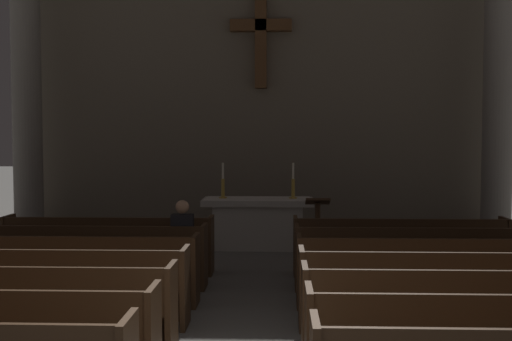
{
  "coord_description": "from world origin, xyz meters",
  "views": [
    {
      "loc": [
        0.43,
        -4.62,
        2.29
      ],
      "look_at": [
        0.0,
        7.03,
        1.63
      ],
      "focal_mm": 44.96,
      "sensor_mm": 36.0,
      "label": 1
    }
  ],
  "objects_px": {
    "lectern": "(318,231)",
    "pew_left_row_6": "(92,256)",
    "pew_right_row_5": "(427,272)",
    "lone_worshipper": "(183,241)",
    "pew_left_row_7": "(109,245)",
    "pew_right_row_7": "(400,246)",
    "pew_right_row_3": "(470,312)",
    "pew_right_row_4": "(446,290)",
    "altar": "(258,222)",
    "candlestick_right": "(293,187)",
    "column_left_fourth": "(27,85)",
    "candlestick_left": "(223,187)",
    "pew_left_row_5": "(71,269)",
    "column_right_fourth": "(499,83)",
    "pew_left_row_3": "(11,308)",
    "pew_left_row_4": "(45,286)",
    "pew_right_row_6": "(412,258)"
  },
  "relations": [
    {
      "from": "pew_left_row_6",
      "to": "altar",
      "type": "xyz_separation_m",
      "value": [
        2.37,
        3.35,
        0.06
      ]
    },
    {
      "from": "pew_left_row_3",
      "to": "lone_worshipper",
      "type": "distance_m",
      "value": 3.22
    },
    {
      "from": "lectern",
      "to": "pew_right_row_6",
      "type": "bearing_deg",
      "value": -59.77
    },
    {
      "from": "pew_left_row_7",
      "to": "pew_right_row_7",
      "type": "distance_m",
      "value": 4.74
    },
    {
      "from": "candlestick_right",
      "to": "lectern",
      "type": "xyz_separation_m",
      "value": [
        0.42,
        -1.2,
        -0.69
      ]
    },
    {
      "from": "pew_left_row_3",
      "to": "pew_left_row_5",
      "type": "relative_size",
      "value": 1.0
    },
    {
      "from": "pew_left_row_5",
      "to": "pew_left_row_6",
      "type": "height_order",
      "value": "same"
    },
    {
      "from": "pew_right_row_3",
      "to": "column_left_fourth",
      "type": "height_order",
      "value": "column_left_fourth"
    },
    {
      "from": "pew_left_row_6",
      "to": "pew_left_row_7",
      "type": "relative_size",
      "value": 1.0
    },
    {
      "from": "pew_right_row_6",
      "to": "column_left_fourth",
      "type": "distance_m",
      "value": 8.96
    },
    {
      "from": "pew_left_row_3",
      "to": "column_left_fourth",
      "type": "xyz_separation_m",
      "value": [
        -2.62,
        7.11,
        2.87
      ]
    },
    {
      "from": "pew_right_row_3",
      "to": "lone_worshipper",
      "type": "height_order",
      "value": "lone_worshipper"
    },
    {
      "from": "pew_right_row_4",
      "to": "pew_right_row_5",
      "type": "height_order",
      "value": "same"
    },
    {
      "from": "pew_left_row_4",
      "to": "column_left_fourth",
      "type": "bearing_deg",
      "value": 113.09
    },
    {
      "from": "pew_right_row_4",
      "to": "candlestick_right",
      "type": "bearing_deg",
      "value": 107.61
    },
    {
      "from": "pew_right_row_3",
      "to": "pew_right_row_4",
      "type": "distance_m",
      "value": 0.96
    },
    {
      "from": "pew_right_row_6",
      "to": "lone_worshipper",
      "type": "relative_size",
      "value": 2.59
    },
    {
      "from": "pew_right_row_5",
      "to": "altar",
      "type": "bearing_deg",
      "value": 118.84
    },
    {
      "from": "pew_right_row_5",
      "to": "column_right_fourth",
      "type": "xyz_separation_m",
      "value": [
        2.62,
        5.19,
        2.87
      ]
    },
    {
      "from": "pew_right_row_5",
      "to": "column_left_fourth",
      "type": "relative_size",
      "value": 0.5
    },
    {
      "from": "altar",
      "to": "lone_worshipper",
      "type": "distance_m",
      "value": 3.46
    },
    {
      "from": "pew_left_row_4",
      "to": "column_right_fourth",
      "type": "bearing_deg",
      "value": 39.89
    },
    {
      "from": "pew_left_row_7",
      "to": "column_right_fourth",
      "type": "distance_m",
      "value": 8.55
    },
    {
      "from": "lone_worshipper",
      "to": "pew_right_row_5",
      "type": "bearing_deg",
      "value": -16.45
    },
    {
      "from": "candlestick_right",
      "to": "pew_right_row_5",
      "type": "bearing_deg",
      "value": -68.8
    },
    {
      "from": "pew_left_row_4",
      "to": "column_right_fourth",
      "type": "distance_m",
      "value": 10.01
    },
    {
      "from": "pew_left_row_5",
      "to": "column_right_fourth",
      "type": "height_order",
      "value": "column_right_fourth"
    },
    {
      "from": "lone_worshipper",
      "to": "pew_left_row_6",
      "type": "bearing_deg",
      "value": -178.39
    },
    {
      "from": "pew_right_row_5",
      "to": "candlestick_right",
      "type": "distance_m",
      "value": 4.68
    },
    {
      "from": "pew_left_row_6",
      "to": "pew_right_row_4",
      "type": "xyz_separation_m",
      "value": [
        4.74,
        -1.91,
        0.0
      ]
    },
    {
      "from": "pew_left_row_3",
      "to": "lone_worshipper",
      "type": "bearing_deg",
      "value": 64.78
    },
    {
      "from": "column_left_fourth",
      "to": "altar",
      "type": "distance_m",
      "value": 5.8
    },
    {
      "from": "column_left_fourth",
      "to": "candlestick_left",
      "type": "xyz_separation_m",
      "value": [
        4.29,
        -0.89,
        -2.11
      ]
    },
    {
      "from": "pew_left_row_7",
      "to": "pew_right_row_3",
      "type": "bearing_deg",
      "value": -38.92
    },
    {
      "from": "pew_left_row_7",
      "to": "candlestick_right",
      "type": "bearing_deg",
      "value": 37.9
    },
    {
      "from": "pew_left_row_5",
      "to": "pew_left_row_7",
      "type": "relative_size",
      "value": 1.0
    },
    {
      "from": "pew_right_row_7",
      "to": "pew_right_row_3",
      "type": "bearing_deg",
      "value": -90.0
    },
    {
      "from": "column_left_fourth",
      "to": "lectern",
      "type": "xyz_separation_m",
      "value": [
        6.11,
        -2.09,
        -2.8
      ]
    },
    {
      "from": "lectern",
      "to": "pew_left_row_6",
      "type": "bearing_deg",
      "value": -148.4
    },
    {
      "from": "candlestick_right",
      "to": "candlestick_left",
      "type": "bearing_deg",
      "value": 180.0
    },
    {
      "from": "pew_left_row_4",
      "to": "altar",
      "type": "xyz_separation_m",
      "value": [
        2.37,
        5.26,
        0.06
      ]
    },
    {
      "from": "pew_right_row_5",
      "to": "lone_worshipper",
      "type": "relative_size",
      "value": 2.59
    },
    {
      "from": "column_left_fourth",
      "to": "candlestick_right",
      "type": "distance_m",
      "value": 6.13
    },
    {
      "from": "pew_right_row_6",
      "to": "pew_left_row_7",
      "type": "bearing_deg",
      "value": 168.59
    },
    {
      "from": "altar",
      "to": "pew_left_row_6",
      "type": "bearing_deg",
      "value": -125.3
    },
    {
      "from": "pew_left_row_7",
      "to": "pew_right_row_5",
      "type": "relative_size",
      "value": 1.0
    },
    {
      "from": "pew_left_row_5",
      "to": "candlestick_left",
      "type": "relative_size",
      "value": 4.83
    },
    {
      "from": "pew_right_row_4",
      "to": "column_right_fourth",
      "type": "xyz_separation_m",
      "value": [
        2.62,
        6.15,
        2.87
      ]
    },
    {
      "from": "pew_left_row_5",
      "to": "pew_right_row_6",
      "type": "relative_size",
      "value": 1.0
    },
    {
      "from": "pew_left_row_4",
      "to": "pew_right_row_7",
      "type": "xyz_separation_m",
      "value": [
        4.74,
        2.87,
        0.0
      ]
    }
  ]
}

